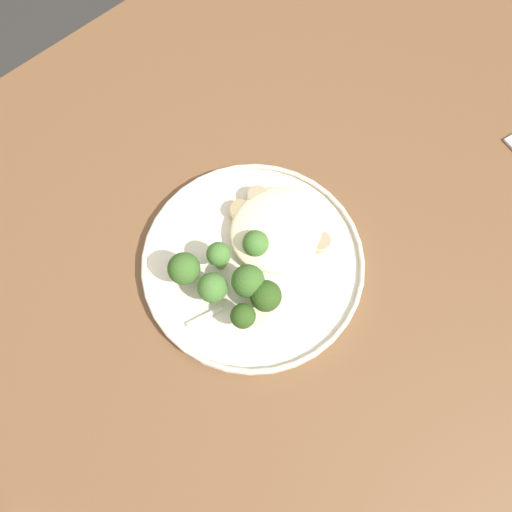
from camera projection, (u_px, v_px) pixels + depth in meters
name	position (u px, v px, depth m)	size (l,w,h in m)	color
ground	(255.00, 356.00, 1.30)	(6.00, 6.00, 0.00)	#2D2B28
wooden_dining_table	(253.00, 283.00, 0.68)	(1.40, 1.00, 0.74)	brown
dinner_plate	(256.00, 259.00, 0.60)	(0.29, 0.29, 0.02)	beige
noodle_bed	(278.00, 228.00, 0.60)	(0.13, 0.12, 0.03)	beige
seared_scallop_center_golden	(250.00, 231.00, 0.60)	(0.03, 0.03, 0.01)	#E5C689
seared_scallop_rear_pale	(321.00, 242.00, 0.60)	(0.03, 0.03, 0.01)	beige
seared_scallop_large_seared	(258.00, 197.00, 0.62)	(0.03, 0.03, 0.02)	beige
seared_scallop_half_hidden	(240.00, 211.00, 0.62)	(0.03, 0.03, 0.01)	#E5C689
seared_scallop_left_edge	(259.00, 256.00, 0.59)	(0.03, 0.03, 0.02)	#DBB77A
seared_scallop_front_small	(295.00, 230.00, 0.60)	(0.03, 0.03, 0.02)	beige
seared_scallop_on_noodles	(278.00, 256.00, 0.59)	(0.02, 0.02, 0.02)	beige
broccoli_floret_split_head	(215.00, 290.00, 0.56)	(0.04, 0.04, 0.05)	#89A356
broccoli_floret_right_tilted	(266.00, 296.00, 0.55)	(0.04, 0.04, 0.05)	#7A994C
broccoli_floret_small_sprig	(219.00, 255.00, 0.57)	(0.03, 0.03, 0.05)	#7A994C
broccoli_floret_beside_noodles	(243.00, 316.00, 0.54)	(0.03, 0.03, 0.05)	#7A994C
broccoli_floret_left_leaning	(256.00, 244.00, 0.58)	(0.03, 0.03, 0.04)	#7A994C
broccoli_floret_near_rim	(248.00, 281.00, 0.55)	(0.04, 0.04, 0.06)	#89A356
broccoli_floret_tall_stalk	(184.00, 269.00, 0.56)	(0.04, 0.04, 0.06)	#89A356
onion_sliver_short_strip	(205.00, 316.00, 0.57)	(0.05, 0.01, 0.00)	silver
onion_sliver_curled_piece	(255.00, 291.00, 0.58)	(0.05, 0.01, 0.00)	silver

